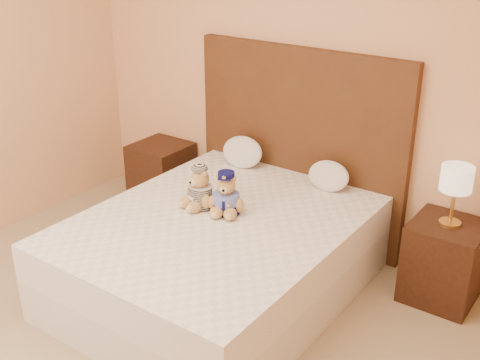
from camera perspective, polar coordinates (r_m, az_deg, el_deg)
name	(u,v)px	position (r m, az deg, el deg)	size (l,w,h in m)	color
room_walls	(119,42)	(2.99, -11.37, 12.73)	(4.04, 4.52, 2.72)	#E7AC7E
bed	(219,255)	(4.06, -2.01, -7.12)	(1.60, 2.00, 0.55)	white
headboard	(299,146)	(4.61, 5.59, 3.26)	(1.75, 0.08, 1.50)	#4B2E16
nightstand_left	(162,174)	(5.33, -7.43, 0.56)	(0.45, 0.45, 0.55)	#371D11
nightstand_right	(444,261)	(4.21, 18.75, -7.30)	(0.45, 0.45, 0.55)	#371D11
lamp	(456,182)	(3.95, 19.82, -0.14)	(0.20, 0.20, 0.40)	gold
teddy_police	(226,193)	(3.93, -1.30, -1.25)	(0.25, 0.24, 0.29)	#AA8542
teddy_prisoner	(200,187)	(4.02, -3.79, -0.71)	(0.26, 0.24, 0.29)	#AA8542
pillow_left	(242,151)	(4.70, 0.21, 2.80)	(0.36, 0.23, 0.25)	white
pillow_right	(329,175)	(4.34, 8.40, 0.50)	(0.32, 0.20, 0.22)	white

